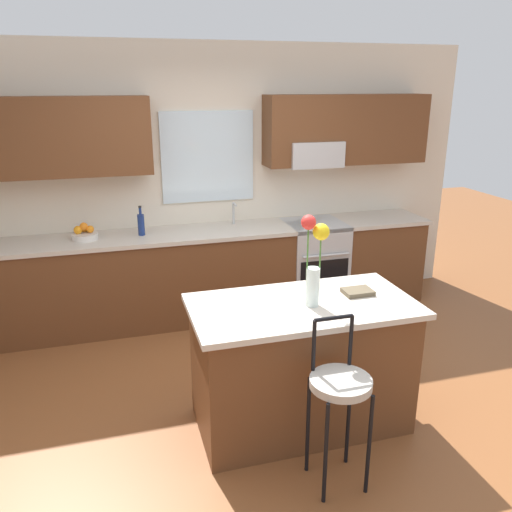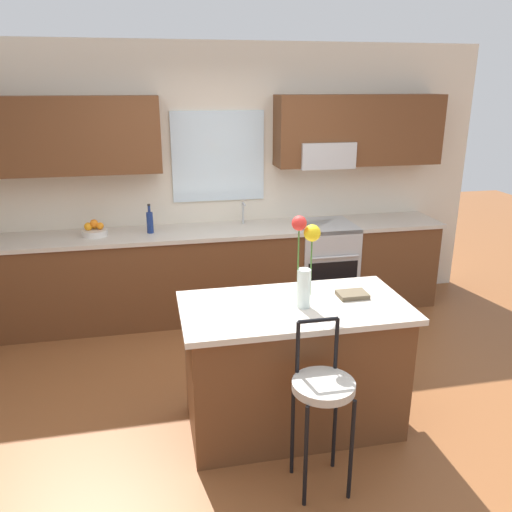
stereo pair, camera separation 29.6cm
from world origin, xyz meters
name	(u,v)px [view 2 (the right image)]	position (x,y,z in m)	size (l,w,h in m)	color
ground_plane	(259,405)	(0.00, 0.00, 0.00)	(14.00, 14.00, 0.00)	brown
back_wall_assembly	(220,166)	(0.02, 1.98, 1.51)	(5.60, 0.50, 2.70)	beige
counter_run	(225,271)	(0.00, 1.70, 0.47)	(4.56, 0.64, 0.92)	brown
sink_faucet	(243,211)	(0.23, 1.84, 1.06)	(0.02, 0.13, 0.23)	#B7BABC
oven_range	(323,266)	(1.06, 1.68, 0.46)	(0.60, 0.64, 0.92)	#B7BABC
kitchen_island	(293,366)	(0.18, -0.26, 0.46)	(1.51, 0.79, 0.92)	brown
bar_stool_near	(323,393)	(0.18, -0.87, 0.64)	(0.36, 0.36, 1.04)	black
flower_vase	(305,259)	(0.23, -0.31, 1.25)	(0.19, 0.11, 0.61)	silver
cookbook	(352,295)	(0.60, -0.22, 0.94)	(0.20, 0.15, 0.03)	brown
fruit_bowl_oranges	(94,230)	(-1.24, 1.70, 0.97)	(0.24, 0.24, 0.16)	silver
bottle_olive_oil	(150,222)	(-0.72, 1.70, 1.03)	(0.06, 0.06, 0.29)	navy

